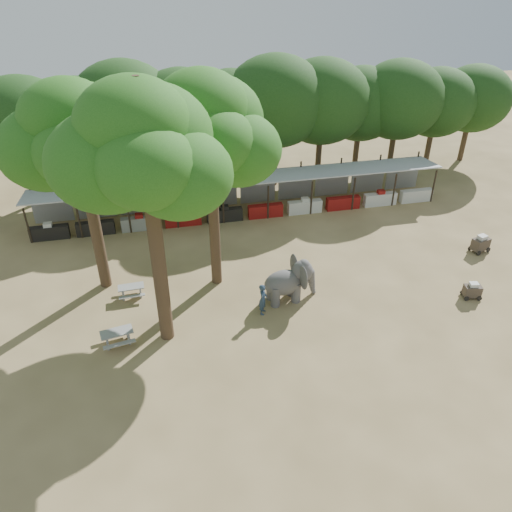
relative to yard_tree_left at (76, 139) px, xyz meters
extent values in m
plane|color=brown|center=(9.13, -7.19, -8.20)|extent=(100.00, 100.00, 0.00)
cube|color=#A1A3A9|center=(9.13, 6.81, -5.70)|extent=(28.00, 2.99, 0.39)
cylinder|color=#2D2319|center=(-3.47, 5.46, -7.00)|extent=(0.12, 0.12, 2.40)
cylinder|color=#2D2319|center=(-3.47, 8.16, -6.80)|extent=(0.12, 0.12, 2.80)
cube|color=black|center=(-3.47, 5.71, -7.75)|extent=(2.38, 0.50, 0.90)
cube|color=gray|center=(-3.47, 8.11, -7.20)|extent=(2.52, 0.12, 2.00)
cylinder|color=#2D2319|center=(-0.67, 5.46, -7.00)|extent=(0.12, 0.12, 2.40)
cylinder|color=#2D2319|center=(-0.67, 8.16, -6.80)|extent=(0.12, 0.12, 2.80)
cube|color=black|center=(-0.67, 5.71, -7.75)|extent=(2.38, 0.50, 0.90)
cube|color=gray|center=(-0.67, 8.11, -7.20)|extent=(2.52, 0.12, 2.00)
cylinder|color=#2D2319|center=(2.13, 5.46, -7.00)|extent=(0.12, 0.12, 2.40)
cylinder|color=#2D2319|center=(2.13, 8.16, -6.80)|extent=(0.12, 0.12, 2.80)
cube|color=gray|center=(2.13, 5.71, -7.75)|extent=(2.38, 0.50, 0.90)
cube|color=gray|center=(2.13, 8.11, -7.20)|extent=(2.52, 0.12, 2.00)
cylinder|color=#2D2319|center=(4.93, 5.46, -7.00)|extent=(0.12, 0.12, 2.40)
cylinder|color=#2D2319|center=(4.93, 8.16, -6.80)|extent=(0.12, 0.12, 2.80)
cube|color=maroon|center=(4.93, 5.71, -7.75)|extent=(2.38, 0.50, 0.90)
cube|color=gray|center=(4.93, 8.11, -7.20)|extent=(2.52, 0.12, 2.00)
cylinder|color=#2D2319|center=(7.73, 5.46, -7.00)|extent=(0.12, 0.12, 2.40)
cylinder|color=#2D2319|center=(7.73, 8.16, -6.80)|extent=(0.12, 0.12, 2.80)
cube|color=black|center=(7.73, 5.71, -7.75)|extent=(2.38, 0.50, 0.90)
cube|color=gray|center=(7.73, 8.11, -7.20)|extent=(2.52, 0.12, 2.00)
cylinder|color=#2D2319|center=(10.53, 5.46, -7.00)|extent=(0.12, 0.12, 2.40)
cylinder|color=#2D2319|center=(10.53, 8.16, -6.80)|extent=(0.12, 0.12, 2.80)
cube|color=maroon|center=(10.53, 5.71, -7.75)|extent=(2.38, 0.50, 0.90)
cube|color=gray|center=(10.53, 8.11, -7.20)|extent=(2.52, 0.12, 2.00)
cylinder|color=#2D2319|center=(13.33, 5.46, -7.00)|extent=(0.12, 0.12, 2.40)
cylinder|color=#2D2319|center=(13.33, 8.16, -6.80)|extent=(0.12, 0.12, 2.80)
cube|color=silver|center=(13.33, 5.71, -7.75)|extent=(2.38, 0.50, 0.90)
cube|color=gray|center=(13.33, 8.11, -7.20)|extent=(2.52, 0.12, 2.00)
cylinder|color=#2D2319|center=(16.13, 5.46, -7.00)|extent=(0.12, 0.12, 2.40)
cylinder|color=#2D2319|center=(16.13, 8.16, -6.80)|extent=(0.12, 0.12, 2.80)
cube|color=maroon|center=(16.13, 5.71, -7.75)|extent=(2.38, 0.50, 0.90)
cube|color=gray|center=(16.13, 8.11, -7.20)|extent=(2.52, 0.12, 2.00)
cylinder|color=#2D2319|center=(18.93, 5.46, -7.00)|extent=(0.12, 0.12, 2.40)
cylinder|color=#2D2319|center=(18.93, 8.16, -6.80)|extent=(0.12, 0.12, 2.80)
cube|color=silver|center=(18.93, 5.71, -7.75)|extent=(2.38, 0.50, 0.90)
cube|color=gray|center=(18.93, 8.11, -7.20)|extent=(2.52, 0.12, 2.00)
cylinder|color=#2D2319|center=(21.73, 5.46, -7.00)|extent=(0.12, 0.12, 2.40)
cylinder|color=#2D2319|center=(21.73, 8.16, -6.80)|extent=(0.12, 0.12, 2.80)
cube|color=silver|center=(21.73, 5.71, -7.75)|extent=(2.38, 0.50, 0.90)
cube|color=gray|center=(21.73, 8.11, -7.20)|extent=(2.52, 0.12, 2.00)
cylinder|color=#332316|center=(0.13, -0.19, -3.60)|extent=(0.60, 0.60, 9.20)
cone|color=#332316|center=(0.13, -0.19, 1.00)|extent=(0.57, 0.57, 2.88)
ellipsoid|color=#1A5114|center=(-1.27, 0.11, -0.38)|extent=(4.80, 4.80, 3.94)
ellipsoid|color=#1A5114|center=(1.33, -0.79, -0.78)|extent=(4.20, 4.20, 3.44)
ellipsoid|color=#1A5114|center=(0.33, 0.91, 0.22)|extent=(5.20, 5.20, 4.26)
ellipsoid|color=#1A5114|center=(0.13, -1.49, -0.08)|extent=(3.80, 3.80, 3.12)
ellipsoid|color=#1A5114|center=(-0.17, 0.01, 1.02)|extent=(4.40, 4.40, 3.61)
cylinder|color=#332316|center=(3.13, -5.19, -3.00)|extent=(0.64, 0.64, 10.40)
cone|color=#332316|center=(3.13, -5.19, 2.20)|extent=(0.61, 0.61, 3.25)
ellipsoid|color=#1A5114|center=(1.73, -4.89, 0.64)|extent=(4.80, 4.80, 3.94)
ellipsoid|color=#1A5114|center=(4.33, -5.79, 0.24)|extent=(4.20, 4.20, 3.44)
ellipsoid|color=#1A5114|center=(3.33, -4.09, 1.24)|extent=(5.20, 5.20, 4.26)
ellipsoid|color=#1A5114|center=(3.13, -6.49, 0.94)|extent=(3.80, 3.80, 3.12)
ellipsoid|color=#1A5114|center=(2.83, -4.99, 2.04)|extent=(4.40, 4.40, 3.61)
cylinder|color=#332316|center=(6.13, -1.19, -3.40)|extent=(0.56, 0.56, 9.60)
cone|color=#332316|center=(6.13, -1.19, 1.40)|extent=(0.53, 0.53, 3.00)
ellipsoid|color=#1A5114|center=(4.73, -0.89, -0.04)|extent=(4.80, 4.80, 3.94)
ellipsoid|color=#1A5114|center=(7.33, -1.79, -0.44)|extent=(4.20, 4.20, 3.44)
ellipsoid|color=#1A5114|center=(6.33, -0.09, 0.56)|extent=(5.20, 5.20, 4.26)
ellipsoid|color=#1A5114|center=(6.13, -2.49, 0.26)|extent=(3.80, 3.80, 3.12)
ellipsoid|color=#1A5114|center=(5.83, -0.99, 1.36)|extent=(4.40, 4.40, 3.61)
cylinder|color=#332316|center=(-4.20, 11.81, -6.33)|extent=(0.44, 0.44, 3.74)
ellipsoid|color=black|center=(-4.20, 11.81, -2.68)|extent=(6.46, 5.95, 5.61)
cylinder|color=#332316|center=(-0.87, 11.81, -6.33)|extent=(0.44, 0.44, 3.74)
ellipsoid|color=black|center=(-0.87, 11.81, -2.68)|extent=(6.46, 5.95, 5.61)
cylinder|color=#332316|center=(2.47, 11.81, -6.33)|extent=(0.44, 0.44, 3.74)
ellipsoid|color=black|center=(2.47, 11.81, -2.68)|extent=(6.46, 5.95, 5.61)
cylinder|color=#332316|center=(5.80, 11.81, -6.33)|extent=(0.44, 0.44, 3.74)
ellipsoid|color=black|center=(5.80, 11.81, -2.68)|extent=(6.46, 5.95, 5.61)
cylinder|color=#332316|center=(9.13, 11.81, -6.33)|extent=(0.44, 0.44, 3.74)
ellipsoid|color=black|center=(9.13, 11.81, -2.68)|extent=(6.46, 5.95, 5.61)
cylinder|color=#332316|center=(12.47, 11.81, -6.33)|extent=(0.44, 0.44, 3.74)
ellipsoid|color=black|center=(12.47, 11.81, -2.68)|extent=(6.46, 5.95, 5.61)
cylinder|color=#332316|center=(15.80, 11.81, -6.33)|extent=(0.44, 0.44, 3.74)
ellipsoid|color=black|center=(15.80, 11.81, -2.68)|extent=(6.46, 5.95, 5.61)
cylinder|color=#332316|center=(19.13, 11.81, -6.33)|extent=(0.44, 0.44, 3.74)
ellipsoid|color=black|center=(19.13, 11.81, -2.68)|extent=(6.46, 5.95, 5.61)
cylinder|color=#332316|center=(22.47, 11.81, -6.33)|extent=(0.44, 0.44, 3.74)
ellipsoid|color=black|center=(22.47, 11.81, -2.68)|extent=(6.46, 5.95, 5.61)
cylinder|color=#332316|center=(25.80, 11.81, -6.33)|extent=(0.44, 0.44, 3.74)
ellipsoid|color=black|center=(25.80, 11.81, -2.68)|extent=(6.46, 5.95, 5.61)
cylinder|color=#332316|center=(29.13, 11.81, -6.33)|extent=(0.44, 0.44, 3.74)
ellipsoid|color=black|center=(29.13, 11.81, -2.68)|extent=(6.46, 5.95, 5.61)
ellipsoid|color=#474545|center=(9.29, -3.62, -7.10)|extent=(2.22, 1.45, 1.36)
cylinder|color=#474545|center=(8.75, -4.00, -7.63)|extent=(0.54, 0.54, 1.15)
cylinder|color=#474545|center=(8.68, -3.36, -7.63)|extent=(0.54, 0.54, 1.15)
cylinder|color=#474545|center=(9.90, -3.87, -7.63)|extent=(0.54, 0.54, 1.15)
cylinder|color=#474545|center=(9.83, -3.23, -7.63)|extent=(0.54, 0.54, 1.15)
ellipsoid|color=#474545|center=(10.28, -3.51, -6.62)|extent=(1.26, 1.06, 1.26)
ellipsoid|color=#474545|center=(10.15, -4.14, -6.59)|extent=(0.31, 1.05, 1.29)
ellipsoid|color=#474545|center=(10.02, -2.92, -6.59)|extent=(0.31, 1.05, 1.29)
cone|color=#474545|center=(10.89, -3.44, -7.49)|extent=(0.57, 0.57, 1.42)
imported|color=#26384C|center=(7.99, -4.45, -7.34)|extent=(0.62, 0.73, 1.72)
cube|color=gray|center=(0.85, -5.24, -7.50)|extent=(1.57, 0.94, 0.06)
cube|color=gray|center=(0.37, -5.33, -7.86)|extent=(0.20, 0.59, 0.68)
cube|color=gray|center=(1.33, -5.15, -7.86)|extent=(0.20, 0.59, 0.68)
cube|color=gray|center=(0.94, -5.77, -7.79)|extent=(1.49, 0.51, 0.05)
cube|color=gray|center=(0.75, -4.71, -7.79)|extent=(1.49, 0.51, 0.05)
cube|color=gray|center=(1.52, -1.63, -7.56)|extent=(1.37, 0.69, 0.05)
cube|color=gray|center=(1.07, -1.65, -7.89)|extent=(0.11, 0.54, 0.62)
cube|color=gray|center=(1.96, -1.61, -7.89)|extent=(0.11, 0.54, 0.62)
cube|color=gray|center=(1.54, -2.12, -7.83)|extent=(1.35, 0.29, 0.04)
cube|color=gray|center=(1.50, -1.14, -7.83)|extent=(1.35, 0.29, 0.04)
cube|color=#362B23|center=(19.05, -5.57, -7.77)|extent=(0.95, 0.67, 0.61)
cylinder|color=black|center=(18.66, -5.79, -8.07)|extent=(0.26, 0.10, 0.26)
cylinder|color=black|center=(19.34, -5.92, -8.07)|extent=(0.26, 0.10, 0.26)
cylinder|color=black|center=(18.77, -5.22, -8.07)|extent=(0.26, 0.10, 0.26)
cylinder|color=black|center=(19.45, -5.35, -8.07)|extent=(0.26, 0.10, 0.26)
cube|color=silver|center=(19.05, -5.57, -7.38)|extent=(0.49, 0.42, 0.22)
cube|color=#362B23|center=(22.21, -1.48, -7.69)|extent=(1.15, 0.87, 0.72)
cylinder|color=black|center=(21.91, -1.92, -8.05)|extent=(0.31, 0.14, 0.31)
cylinder|color=black|center=(22.70, -1.70, -8.05)|extent=(0.31, 0.14, 0.31)
cylinder|color=black|center=(21.73, -1.26, -8.05)|extent=(0.31, 0.14, 0.31)
cylinder|color=black|center=(22.52, -1.04, -8.05)|extent=(0.31, 0.14, 0.31)
cube|color=silver|center=(22.21, -1.48, -7.23)|extent=(0.60, 0.53, 0.26)
camera|label=1|loc=(3.36, -23.82, 7.78)|focal=35.00mm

